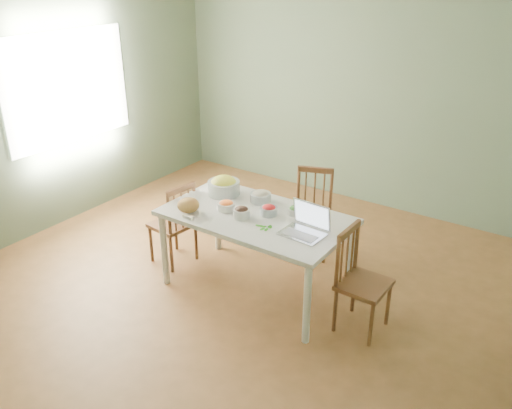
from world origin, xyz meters
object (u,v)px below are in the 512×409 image
Objects in this scene: chair_right at (364,282)px; bread_boule at (188,205)px; dining_table at (256,253)px; chair_left at (172,222)px; laptop at (302,222)px; chair_far at (311,214)px; bowl_squash at (224,185)px.

bread_boule reaches higher than chair_right.
chair_left reaches higher than dining_table.
bread_boule is 0.56× the size of laptop.
chair_right reaches higher than chair_left.
chair_left is (-1.06, -0.90, -0.02)m from chair_far.
bowl_squash is (-0.59, -0.66, 0.40)m from chair_far.
chair_far is at bearing 61.77° from bread_boule.
chair_left is 1.55m from laptop.
dining_table is at bearing 99.30° from chair_left.
laptop reaches higher than bread_boule.
chair_far is 1.13m from laptop.
dining_table is 0.97m from chair_left.
laptop is (1.02, -0.29, 0.03)m from bowl_squash.
laptop reaches higher than bowl_squash.
laptop is (1.49, -0.05, 0.45)m from chair_left.
dining_table is 8.29× the size of bread_boule.
chair_right is 0.69m from laptop.
bread_boule is at bearing -151.79° from dining_table.
chair_far is 1.01× the size of chair_right.
dining_table is at bearing -21.53° from bowl_squash.
chair_far is (0.09, 0.86, 0.06)m from dining_table.
chair_far reaches higher than dining_table.
chair_far reaches higher than chair_left.
chair_far is at bearing 48.10° from bowl_squash.
dining_table is at bearing 92.22° from chair_right.
chair_left is (-0.97, -0.04, 0.05)m from dining_table.
dining_table is 0.74m from bread_boule.
chair_right is (1.04, 0.02, 0.06)m from dining_table.
bread_boule reaches higher than dining_table.
bowl_squash reaches higher than chair_left.
bread_boule is at bearing 68.56° from chair_left.
chair_left is at bearing -159.53° from chair_far.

